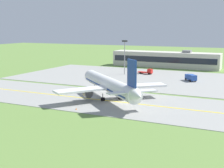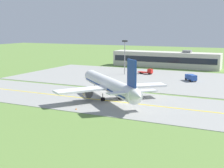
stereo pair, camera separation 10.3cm
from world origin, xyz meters
name	(u,v)px [view 2 (the right image)]	position (x,y,z in m)	size (l,w,h in m)	color
ground_plane	(121,102)	(0.00, 0.00, 0.00)	(500.00, 500.00, 0.00)	olive
taxiway_strip	(121,102)	(0.00, 0.00, 0.05)	(240.00, 28.00, 0.10)	gray
apron_pad	(190,81)	(10.00, 42.00, 0.05)	(140.00, 52.00, 0.10)	gray
taxiway_centreline	(121,102)	(0.00, 0.00, 0.11)	(220.00, 0.60, 0.01)	yellow
airplane_lead	(110,85)	(-4.41, 2.11, 4.13)	(31.92, 30.50, 12.70)	white
service_truck_baggage	(191,77)	(10.13, 42.53, 1.53)	(5.36, 5.96, 2.60)	#264CA5
service_truck_fuel	(147,72)	(-10.48, 52.18, 1.18)	(6.57, 2.83, 2.59)	red
terminal_building	(166,60)	(-10.45, 80.04, 3.89)	(54.25, 10.13, 8.95)	beige
apron_light_mast	(125,53)	(-19.15, 47.35, 9.33)	(2.40, 0.50, 14.70)	gray
traffic_cone_near_edge	(76,109)	(-6.76, -11.99, 0.30)	(0.44, 0.44, 0.60)	orange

